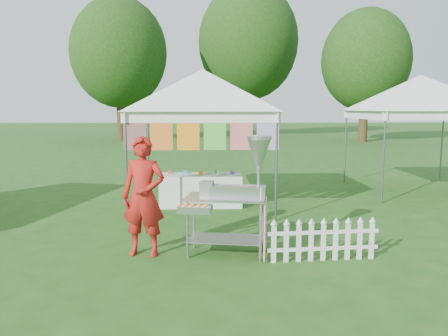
{
  "coord_description": "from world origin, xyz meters",
  "views": [
    {
      "loc": [
        0.19,
        -6.12,
        2.16
      ],
      "look_at": [
        0.41,
        1.62,
        1.1
      ],
      "focal_mm": 35.0,
      "sensor_mm": 36.0,
      "label": 1
    }
  ],
  "objects": [
    {
      "name": "ground",
      "position": [
        0.0,
        0.0,
        0.0
      ],
      "size": [
        120.0,
        120.0,
        0.0
      ],
      "primitive_type": "plane",
      "color": "#1D4F16",
      "rests_on": "ground"
    },
    {
      "name": "canopy_main",
      "position": [
        0.0,
        3.49,
        2.99
      ],
      "size": [
        4.24,
        4.24,
        3.45
      ],
      "color": "#59595E",
      "rests_on": "ground"
    },
    {
      "name": "canopy_right",
      "position": [
        5.5,
        5.0,
        2.99
      ],
      "size": [
        4.24,
        4.24,
        3.45
      ],
      "color": "#59595E",
      "rests_on": "ground"
    },
    {
      "name": "tree_left",
      "position": [
        -6.0,
        24.0,
        5.83
      ],
      "size": [
        6.4,
        6.4,
        9.53
      ],
      "color": "#3C2D16",
      "rests_on": "ground"
    },
    {
      "name": "tree_mid",
      "position": [
        3.0,
        28.0,
        7.14
      ],
      "size": [
        7.6,
        7.6,
        11.52
      ],
      "color": "#3C2D16",
      "rests_on": "ground"
    },
    {
      "name": "tree_right",
      "position": [
        10.0,
        22.0,
        5.18
      ],
      "size": [
        5.6,
        5.6,
        8.42
      ],
      "color": "#3C2D16",
      "rests_on": "ground"
    },
    {
      "name": "donut_cart",
      "position": [
        0.58,
        0.11,
        1.04
      ],
      "size": [
        1.37,
        0.85,
        1.77
      ],
      "rotation": [
        0.0,
        0.0,
        -0.16
      ],
      "color": "gray",
      "rests_on": "ground"
    },
    {
      "name": "vendor",
      "position": [
        -0.81,
        0.16,
        0.88
      ],
      "size": [
        0.7,
        0.52,
        1.77
      ],
      "primitive_type": "imported",
      "rotation": [
        0.0,
        0.0,
        -0.16
      ],
      "color": "#AC1A15",
      "rests_on": "ground"
    },
    {
      "name": "picket_fence",
      "position": [
        1.77,
        -0.17,
        0.29
      ],
      "size": [
        1.62,
        0.16,
        0.56
      ],
      "rotation": [
        0.0,
        0.0,
        0.09
      ],
      "color": "silver",
      "rests_on": "ground"
    },
    {
      "name": "display_table",
      "position": [
        -0.05,
        3.45,
        0.35
      ],
      "size": [
        1.8,
        0.7,
        0.71
      ],
      "primitive_type": "cube",
      "color": "white",
      "rests_on": "ground"
    }
  ]
}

